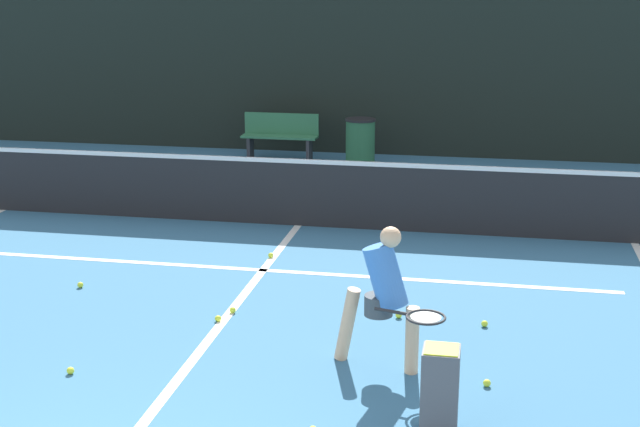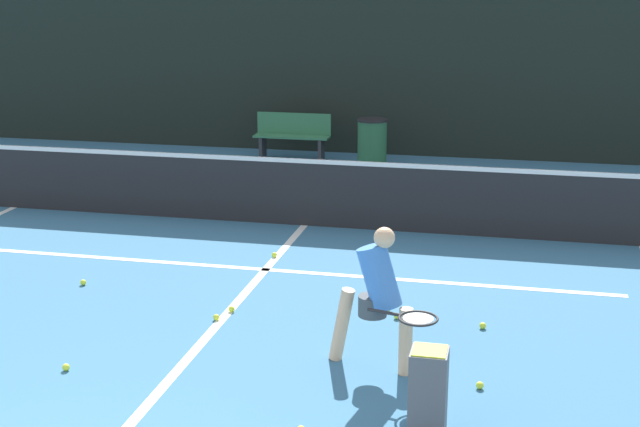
{
  "view_description": "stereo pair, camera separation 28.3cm",
  "coord_description": "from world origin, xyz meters",
  "px_view_note": "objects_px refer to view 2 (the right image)",
  "views": [
    {
      "loc": [
        2.56,
        -3.88,
        3.43
      ],
      "look_at": [
        0.84,
        5.09,
        0.95
      ],
      "focal_mm": 50.0,
      "sensor_mm": 36.0,
      "label": 1
    },
    {
      "loc": [
        2.83,
        -3.82,
        3.43
      ],
      "look_at": [
        0.84,
        5.09,
        0.95
      ],
      "focal_mm": 50.0,
      "sensor_mm": 36.0,
      "label": 2
    }
  ],
  "objects_px": {
    "ball_hopper": "(428,391)",
    "parked_car": "(209,95)",
    "player_practicing": "(378,293)",
    "trash_bin": "(372,142)",
    "courtside_bench": "(293,135)"
  },
  "relations": [
    {
      "from": "courtside_bench",
      "to": "trash_bin",
      "type": "height_order",
      "value": "courtside_bench"
    },
    {
      "from": "ball_hopper",
      "to": "trash_bin",
      "type": "height_order",
      "value": "trash_bin"
    },
    {
      "from": "courtside_bench",
      "to": "trash_bin",
      "type": "bearing_deg",
      "value": -6.98
    },
    {
      "from": "ball_hopper",
      "to": "trash_bin",
      "type": "distance_m",
      "value": 9.93
    },
    {
      "from": "ball_hopper",
      "to": "parked_car",
      "type": "xyz_separation_m",
      "value": [
        -6.76,
        14.16,
        0.2
      ]
    },
    {
      "from": "player_practicing",
      "to": "parked_car",
      "type": "xyz_separation_m",
      "value": [
        -6.2,
        13.06,
        -0.14
      ]
    },
    {
      "from": "ball_hopper",
      "to": "parked_car",
      "type": "distance_m",
      "value": 15.7
    },
    {
      "from": "ball_hopper",
      "to": "courtside_bench",
      "type": "xyz_separation_m",
      "value": [
        -3.59,
        9.92,
        0.09
      ]
    },
    {
      "from": "player_practicing",
      "to": "trash_bin",
      "type": "xyz_separation_m",
      "value": [
        -1.47,
        8.62,
        -0.29
      ]
    },
    {
      "from": "player_practicing",
      "to": "parked_car",
      "type": "distance_m",
      "value": 14.46
    },
    {
      "from": "player_practicing",
      "to": "trash_bin",
      "type": "height_order",
      "value": "player_practicing"
    },
    {
      "from": "player_practicing",
      "to": "parked_car",
      "type": "bearing_deg",
      "value": 129.76
    },
    {
      "from": "player_practicing",
      "to": "ball_hopper",
      "type": "distance_m",
      "value": 1.29
    },
    {
      "from": "parked_car",
      "to": "courtside_bench",
      "type": "bearing_deg",
      "value": -53.23
    },
    {
      "from": "ball_hopper",
      "to": "player_practicing",
      "type": "bearing_deg",
      "value": 117.11
    }
  ]
}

